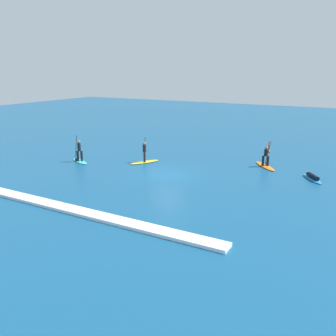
% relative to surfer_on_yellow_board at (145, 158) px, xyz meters
% --- Properties ---
extents(ground_plane, '(120.00, 120.00, 0.00)m').
position_rel_surfer_on_yellow_board_xyz_m(ground_plane, '(3.54, -2.15, -0.43)').
color(ground_plane, navy).
rests_on(ground_plane, ground).
extents(surfer_on_yellow_board, '(1.96, 2.77, 2.23)m').
position_rel_surfer_on_yellow_board_xyz_m(surfer_on_yellow_board, '(0.00, 0.00, 0.00)').
color(surfer_on_yellow_board, yellow).
rests_on(surfer_on_yellow_board, ground_plane).
extents(surfer_on_teal_board, '(2.62, 1.73, 2.37)m').
position_rel_surfer_on_yellow_board_xyz_m(surfer_on_teal_board, '(-5.19, -2.53, 0.10)').
color(surfer_on_teal_board, '#33C6CC').
rests_on(surfer_on_teal_board, ground_plane).
extents(surfer_on_orange_board, '(2.58, 2.86, 2.13)m').
position_rel_surfer_on_yellow_board_xyz_m(surfer_on_orange_board, '(9.59, 3.79, -0.07)').
color(surfer_on_orange_board, orange).
rests_on(surfer_on_orange_board, ground_plane).
extents(surfer_on_blue_board, '(1.96, 2.44, 0.43)m').
position_rel_surfer_on_yellow_board_xyz_m(surfer_on_blue_board, '(13.58, 1.88, -0.27)').
color(surfer_on_blue_board, '#1E8CD1').
rests_on(surfer_on_blue_board, ground_plane).
extents(marker_buoy, '(0.36, 0.36, 1.19)m').
position_rel_surfer_on_yellow_board_xyz_m(marker_buoy, '(8.51, 9.26, -0.23)').
color(marker_buoy, '#E55119').
rests_on(marker_buoy, ground_plane).
extents(wave_crest, '(16.66, 0.90, 0.18)m').
position_rel_surfer_on_yellow_board_xyz_m(wave_crest, '(3.54, -11.44, -0.34)').
color(wave_crest, white).
rests_on(wave_crest, ground_plane).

